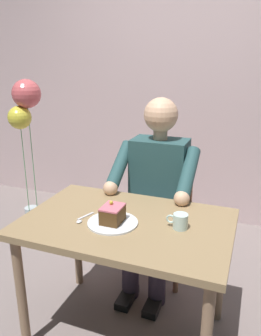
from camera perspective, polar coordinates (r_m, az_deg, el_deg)
name	(u,v)px	position (r m, az deg, el deg)	size (l,w,h in m)	color
ground_plane	(127,330)	(2.14, -0.64, -25.99)	(14.00, 14.00, 0.00)	slate
cafe_rear_panel	(196,58)	(3.16, 11.16, 17.98)	(6.40, 0.12, 3.00)	beige
dining_table	(126,236)	(1.77, -0.72, -11.49)	(1.06, 0.70, 0.70)	#90734E
chair	(162,204)	(2.40, 5.41, -6.13)	(0.42, 0.42, 0.91)	#A26C4D
seated_person	(156,191)	(2.18, 4.31, -4.02)	(0.53, 0.58, 1.26)	#274B4D
dessert_plate	(113,223)	(1.69, -3.06, -9.31)	(0.25, 0.25, 0.01)	silver
cake_slice	(113,214)	(1.67, -3.09, -7.85)	(0.10, 0.12, 0.10)	#543518
coffee_cup	(180,221)	(1.65, 8.47, -8.93)	(0.11, 0.07, 0.08)	silver
dessert_spoon	(82,219)	(1.75, -8.25, -8.61)	(0.05, 0.14, 0.01)	silver
balloon_display	(25,121)	(2.87, -17.54, 7.65)	(0.26, 0.26, 1.34)	#B2C1C6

